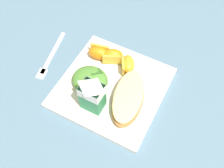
# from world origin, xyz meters

# --- Properties ---
(ground) EXTENTS (3.00, 3.00, 0.00)m
(ground) POSITION_xyz_m (0.00, 0.00, 0.00)
(ground) COLOR slate
(white_plate) EXTENTS (0.28, 0.28, 0.02)m
(white_plate) POSITION_xyz_m (0.00, 0.00, 0.01)
(white_plate) COLOR white
(white_plate) RESTS_ON ground
(cheesy_pizza_bread) EXTENTS (0.11, 0.18, 0.04)m
(cheesy_pizza_bread) POSITION_xyz_m (-0.06, 0.02, 0.03)
(cheesy_pizza_bread) COLOR #A87038
(cheesy_pizza_bread) RESTS_ON white_plate
(green_salad_pile) EXTENTS (0.10, 0.09, 0.04)m
(green_salad_pile) POSITION_xyz_m (0.06, 0.02, 0.04)
(green_salad_pile) COLOR #4C8433
(green_salad_pile) RESTS_ON white_plate
(milk_carton) EXTENTS (0.06, 0.04, 0.11)m
(milk_carton) POSITION_xyz_m (0.02, 0.08, 0.08)
(milk_carton) COLOR #2D8451
(milk_carton) RESTS_ON white_plate
(orange_wedge_front) EXTENTS (0.06, 0.07, 0.04)m
(orange_wedge_front) POSITION_xyz_m (-0.01, -0.07, 0.04)
(orange_wedge_front) COLOR orange
(orange_wedge_front) RESTS_ON white_plate
(orange_wedge_middle) EXTENTS (0.07, 0.06, 0.04)m
(orange_wedge_middle) POSITION_xyz_m (0.04, -0.08, 0.04)
(orange_wedge_middle) COLOR orange
(orange_wedge_middle) RESTS_ON white_plate
(orange_wedge_rear) EXTENTS (0.07, 0.05, 0.04)m
(orange_wedge_rear) POSITION_xyz_m (0.08, -0.07, 0.04)
(orange_wedge_rear) COLOR orange
(orange_wedge_rear) RESTS_ON white_plate
(metal_fork) EXTENTS (0.05, 0.19, 0.01)m
(metal_fork) POSITION_xyz_m (0.22, -0.01, 0.00)
(metal_fork) COLOR silver
(metal_fork) RESTS_ON ground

